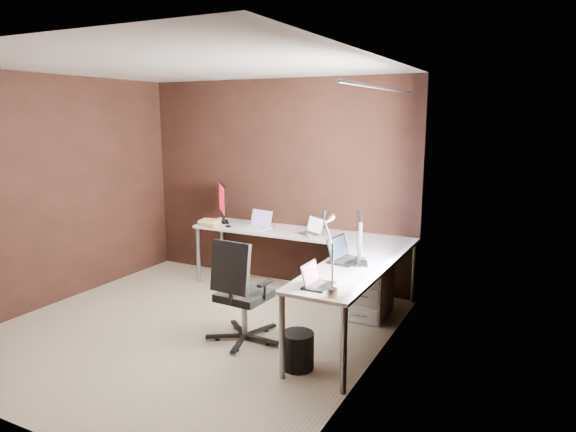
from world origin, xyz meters
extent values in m
cube|color=#B6AB8D|center=(0.00, 0.00, 0.00)|extent=(3.60, 3.60, 0.00)
cube|color=white|center=(0.00, 0.00, 2.50)|extent=(3.60, 3.60, 0.00)
cube|color=black|center=(0.00, 1.80, 1.25)|extent=(3.60, 0.00, 2.50)
cube|color=black|center=(0.00, -1.80, 1.25)|extent=(3.60, 0.00, 2.50)
cube|color=black|center=(-1.80, 0.00, 1.25)|extent=(0.00, 3.60, 2.50)
cube|color=black|center=(1.80, 0.00, 1.25)|extent=(0.00, 3.60, 2.50)
cube|color=white|center=(1.79, 0.35, 1.45)|extent=(0.00, 1.00, 1.30)
cube|color=orange|center=(1.75, -0.38, 1.25)|extent=(0.01, 0.35, 2.00)
cube|color=orange|center=(1.75, 1.07, 1.25)|extent=(0.01, 0.35, 2.00)
cylinder|color=slate|center=(1.75, 0.35, 2.28)|extent=(0.02, 1.90, 0.02)
cube|color=white|center=(0.48, 1.50, 0.71)|extent=(2.65, 0.60, 0.03)
cube|color=white|center=(1.50, 0.38, 0.71)|extent=(0.60, 1.65, 0.03)
cylinder|color=slate|center=(-0.81, 1.24, 0.35)|extent=(0.05, 0.05, 0.70)
cylinder|color=slate|center=(-0.81, 1.76, 0.35)|extent=(0.05, 0.05, 0.70)
cylinder|color=slate|center=(1.24, -0.41, 0.35)|extent=(0.05, 0.05, 0.70)
cylinder|color=slate|center=(1.76, -0.41, 0.35)|extent=(0.05, 0.05, 0.70)
cylinder|color=slate|center=(1.76, 1.76, 0.35)|extent=(0.05, 0.05, 0.70)
cube|color=white|center=(1.43, 1.15, 0.30)|extent=(0.42, 0.50, 0.60)
cube|color=black|center=(-0.63, 1.52, 0.74)|extent=(0.28, 0.29, 0.01)
cube|color=black|center=(-0.61, 1.53, 0.80)|extent=(0.06, 0.06, 0.11)
cube|color=black|center=(-0.61, 1.53, 1.03)|extent=(0.38, 0.44, 0.36)
cube|color=red|center=(-0.63, 1.52, 1.03)|extent=(0.34, 0.40, 0.33)
cube|color=black|center=(1.54, 0.55, 0.74)|extent=(0.20, 0.24, 0.01)
cube|color=black|center=(1.52, 0.55, 0.79)|extent=(0.04, 0.05, 0.09)
cube|color=black|center=(1.52, 0.55, 1.01)|extent=(0.22, 0.51, 0.34)
cube|color=blue|center=(1.54, 0.55, 1.01)|extent=(0.19, 0.48, 0.31)
cube|color=white|center=(-0.06, 1.43, 0.74)|extent=(0.34, 0.27, 0.02)
cube|color=white|center=(-0.05, 1.51, 0.84)|extent=(0.32, 0.11, 0.19)
cube|color=#735B9B|center=(-0.05, 1.50, 0.84)|extent=(0.28, 0.10, 0.17)
cube|color=silver|center=(0.65, 1.39, 0.74)|extent=(0.37, 0.34, 0.02)
cube|color=silver|center=(0.69, 1.46, 0.84)|extent=(0.29, 0.21, 0.19)
cube|color=white|center=(0.69, 1.46, 0.84)|extent=(0.25, 0.18, 0.16)
cube|color=black|center=(1.39, 0.58, 0.74)|extent=(0.27, 0.36, 0.02)
cube|color=black|center=(1.30, 0.59, 0.85)|extent=(0.10, 0.34, 0.21)
cube|color=#172235|center=(1.31, 0.59, 0.85)|extent=(0.09, 0.30, 0.18)
cube|color=black|center=(1.46, -0.19, 0.74)|extent=(0.19, 0.27, 0.02)
cube|color=black|center=(1.38, -0.19, 0.83)|extent=(0.05, 0.27, 0.17)
cube|color=#B1517C|center=(1.39, -0.19, 0.83)|extent=(0.04, 0.24, 0.15)
cube|color=#9F8556|center=(-0.67, 1.30, 0.74)|extent=(0.25, 0.20, 0.02)
cube|color=gold|center=(-0.67, 1.30, 0.76)|extent=(0.23, 0.18, 0.02)
cube|color=white|center=(-0.67, 1.30, 0.78)|extent=(0.25, 0.20, 0.02)
cube|color=gold|center=(-0.67, 1.30, 0.80)|extent=(0.24, 0.20, 0.01)
ellipsoid|color=black|center=(-0.40, 1.31, 0.75)|extent=(0.09, 0.06, 0.03)
ellipsoid|color=black|center=(0.99, 1.37, 0.75)|extent=(0.08, 0.06, 0.03)
cylinder|color=slate|center=(1.63, -0.35, 0.76)|extent=(0.09, 0.09, 0.06)
cylinder|color=slate|center=(1.63, -0.35, 0.97)|extent=(0.02, 0.02, 0.34)
cylinder|color=slate|center=(1.58, -0.32, 1.20)|extent=(0.02, 0.19, 0.26)
cone|color=slate|center=(1.53, -0.25, 1.29)|extent=(0.11, 0.14, 0.14)
cylinder|color=slate|center=(0.59, 0.07, 0.23)|extent=(0.05, 0.05, 0.35)
cube|color=black|center=(0.59, 0.07, 0.43)|extent=(0.44, 0.44, 0.07)
cube|color=black|center=(0.58, -0.13, 0.75)|extent=(0.39, 0.13, 0.46)
cylinder|color=black|center=(1.28, -0.21, 0.15)|extent=(0.34, 0.34, 0.31)
camera|label=1|loc=(3.01, -3.76, 2.06)|focal=32.00mm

